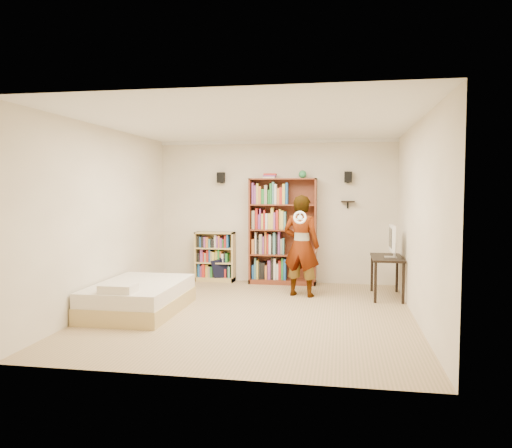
{
  "coord_description": "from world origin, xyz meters",
  "views": [
    {
      "loc": [
        1.23,
        -6.94,
        1.78
      ],
      "look_at": [
        -0.06,
        0.6,
        1.24
      ],
      "focal_mm": 35.0,
      "sensor_mm": 36.0,
      "label": 1
    }
  ],
  "objects": [
    {
      "name": "ground",
      "position": [
        0.0,
        0.0,
        0.0
      ],
      "size": [
        4.5,
        5.0,
        0.01
      ],
      "primitive_type": "cube",
      "color": "tan",
      "rests_on": "ground"
    },
    {
      "name": "room_shell",
      "position": [
        0.0,
        0.0,
        1.76
      ],
      "size": [
        4.52,
        5.02,
        2.71
      ],
      "color": "white",
      "rests_on": "ground"
    },
    {
      "name": "crown_molding",
      "position": [
        0.0,
        0.0,
        2.67
      ],
      "size": [
        4.5,
        5.0,
        0.06
      ],
      "color": "white",
      "rests_on": "room_shell"
    },
    {
      "name": "speaker_left",
      "position": [
        -1.05,
        2.4,
        2.0
      ],
      "size": [
        0.14,
        0.12,
        0.2
      ],
      "primitive_type": "cube",
      "color": "black",
      "rests_on": "room_shell"
    },
    {
      "name": "speaker_right",
      "position": [
        1.35,
        2.4,
        2.0
      ],
      "size": [
        0.14,
        0.12,
        0.2
      ],
      "primitive_type": "cube",
      "color": "black",
      "rests_on": "room_shell"
    },
    {
      "name": "wall_shelf",
      "position": [
        1.35,
        2.41,
        1.55
      ],
      "size": [
        0.25,
        0.16,
        0.02
      ],
      "primitive_type": "cube",
      "color": "black",
      "rests_on": "room_shell"
    },
    {
      "name": "tall_bookshelf",
      "position": [
        0.16,
        2.32,
        0.99
      ],
      "size": [
        1.25,
        0.36,
        1.98
      ],
      "primitive_type": null,
      "color": "brown",
      "rests_on": "ground"
    },
    {
      "name": "low_bookshelf",
      "position": [
        -1.16,
        2.36,
        0.48
      ],
      "size": [
        0.76,
        0.29,
        0.95
      ],
      "primitive_type": null,
      "color": "#D6B873",
      "rests_on": "ground"
    },
    {
      "name": "computer_desk",
      "position": [
        1.98,
        1.43,
        0.34
      ],
      "size": [
        0.49,
        0.99,
        0.67
      ],
      "primitive_type": null,
      "color": "black",
      "rests_on": "ground"
    },
    {
      "name": "imac",
      "position": [
        2.03,
        1.32,
        0.94
      ],
      "size": [
        0.14,
        0.53,
        0.52
      ],
      "primitive_type": null,
      "rotation": [
        0.0,
        0.0,
        0.07
      ],
      "color": "white",
      "rests_on": "computer_desk"
    },
    {
      "name": "daybed",
      "position": [
        -1.65,
        -0.19,
        0.27
      ],
      "size": [
        1.17,
        1.8,
        0.53
      ],
      "primitive_type": null,
      "color": "white",
      "rests_on": "ground"
    },
    {
      "name": "person",
      "position": [
        0.59,
        1.28,
        0.84
      ],
      "size": [
        0.7,
        0.54,
        1.69
      ],
      "primitive_type": "imported",
      "rotation": [
        0.0,
        0.0,
        2.89
      ],
      "color": "black",
      "rests_on": "ground"
    },
    {
      "name": "wii_wheel",
      "position": [
        0.59,
        0.96,
        1.33
      ],
      "size": [
        0.21,
        0.08,
        0.21
      ],
      "primitive_type": "torus",
      "rotation": [
        1.36,
        0.0,
        0.0
      ],
      "color": "white",
      "rests_on": "person"
    },
    {
      "name": "navy_bag",
      "position": [
        -1.06,
        2.34,
        0.23
      ],
      "size": [
        0.39,
        0.31,
        0.46
      ],
      "primitive_type": null,
      "rotation": [
        0.0,
        0.0,
        0.33
      ],
      "color": "black",
      "rests_on": "ground"
    }
  ]
}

